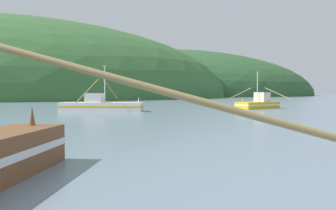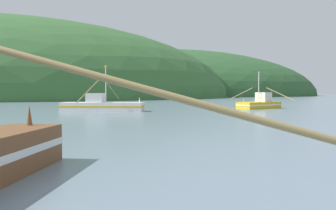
% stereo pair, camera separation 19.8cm
% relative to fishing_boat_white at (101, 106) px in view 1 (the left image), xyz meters
% --- Properties ---
extents(hill_far_center, '(205.56, 164.45, 69.30)m').
position_rel_fishing_boat_white_xyz_m(hill_far_center, '(-39.64, 119.60, -0.71)').
color(hill_far_center, '#386633').
rests_on(hill_far_center, ground).
extents(hill_far_right, '(198.76, 159.01, 60.28)m').
position_rel_fishing_boat_white_xyz_m(hill_far_right, '(48.03, 168.83, -0.71)').
color(hill_far_right, '#2D562D').
rests_on(hill_far_right, ground).
extents(fishing_boat_white, '(10.67, 16.60, 5.78)m').
position_rel_fishing_boat_white_xyz_m(fishing_boat_white, '(0.00, 0.00, 0.00)').
color(fishing_boat_white, white).
rests_on(fishing_boat_white, ground).
extents(fishing_boat_yellow, '(7.57, 11.01, 5.41)m').
position_rel_fishing_boat_white_xyz_m(fishing_boat_yellow, '(22.87, 1.72, -0.01)').
color(fishing_boat_yellow, gold).
rests_on(fishing_boat_yellow, ground).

